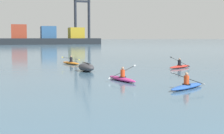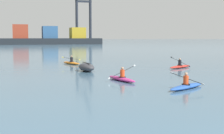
{
  "view_description": "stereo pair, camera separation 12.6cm",
  "coord_description": "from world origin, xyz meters",
  "px_view_note": "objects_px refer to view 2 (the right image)",
  "views": [
    {
      "loc": [
        -8.5,
        -5.99,
        2.96
      ],
      "look_at": [
        -1.33,
        18.26,
        0.6
      ],
      "focal_mm": 51.84,
      "sensor_mm": 36.0,
      "label": 1
    },
    {
      "loc": [
        -8.38,
        -6.03,
        2.96
      ],
      "look_at": [
        -1.33,
        18.26,
        0.6
      ],
      "focal_mm": 51.84,
      "sensor_mm": 36.0,
      "label": 2
    }
  ],
  "objects_px": {
    "kayak_orange": "(71,63)",
    "kayak_red": "(180,66)",
    "gantry_crane_west_mid": "(84,9)",
    "capsized_dinghy": "(86,67)",
    "kayak_magenta": "(122,78)",
    "container_barge": "(49,38)",
    "kayak_blue": "(187,86)"
  },
  "relations": [
    {
      "from": "kayak_blue",
      "to": "kayak_magenta",
      "type": "relative_size",
      "value": 0.93
    },
    {
      "from": "container_barge",
      "to": "kayak_blue",
      "type": "bearing_deg",
      "value": -91.37
    },
    {
      "from": "gantry_crane_west_mid",
      "to": "kayak_red",
      "type": "bearing_deg",
      "value": -96.86
    },
    {
      "from": "capsized_dinghy",
      "to": "kayak_magenta",
      "type": "height_order",
      "value": "kayak_magenta"
    },
    {
      "from": "container_barge",
      "to": "kayak_blue",
      "type": "relative_size",
      "value": 12.74
    },
    {
      "from": "capsized_dinghy",
      "to": "kayak_red",
      "type": "relative_size",
      "value": 0.84
    },
    {
      "from": "kayak_red",
      "to": "kayak_magenta",
      "type": "relative_size",
      "value": 0.94
    },
    {
      "from": "container_barge",
      "to": "capsized_dinghy",
      "type": "xyz_separation_m",
      "value": [
        -6.34,
        -104.52,
        -2.2
      ]
    },
    {
      "from": "capsized_dinghy",
      "to": "kayak_blue",
      "type": "relative_size",
      "value": 0.85
    },
    {
      "from": "kayak_orange",
      "to": "gantry_crane_west_mid",
      "type": "bearing_deg",
      "value": 78.05
    },
    {
      "from": "gantry_crane_west_mid",
      "to": "kayak_blue",
      "type": "relative_size",
      "value": 9.31
    },
    {
      "from": "kayak_magenta",
      "to": "kayak_orange",
      "type": "bearing_deg",
      "value": 94.64
    },
    {
      "from": "capsized_dinghy",
      "to": "kayak_red",
      "type": "xyz_separation_m",
      "value": [
        9.21,
        0.42,
        -0.18
      ]
    },
    {
      "from": "gantry_crane_west_mid",
      "to": "kayak_red",
      "type": "height_order",
      "value": "gantry_crane_west_mid"
    },
    {
      "from": "capsized_dinghy",
      "to": "container_barge",
      "type": "bearing_deg",
      "value": 86.53
    },
    {
      "from": "kayak_orange",
      "to": "kayak_magenta",
      "type": "xyz_separation_m",
      "value": [
        1.16,
        -14.29,
        0.0
      ]
    },
    {
      "from": "gantry_crane_west_mid",
      "to": "kayak_red",
      "type": "distance_m",
      "value": 120.7
    },
    {
      "from": "container_barge",
      "to": "kayak_magenta",
      "type": "distance_m",
      "value": 111.3
    },
    {
      "from": "capsized_dinghy",
      "to": "kayak_blue",
      "type": "bearing_deg",
      "value": -71.74
    },
    {
      "from": "gantry_crane_west_mid",
      "to": "kayak_blue",
      "type": "bearing_deg",
      "value": -98.71
    },
    {
      "from": "gantry_crane_west_mid",
      "to": "kayak_magenta",
      "type": "bearing_deg",
      "value": -100.11
    },
    {
      "from": "container_barge",
      "to": "kayak_red",
      "type": "xyz_separation_m",
      "value": [
        2.87,
        -104.09,
        -2.38
      ]
    },
    {
      "from": "capsized_dinghy",
      "to": "kayak_red",
      "type": "distance_m",
      "value": 9.23
    },
    {
      "from": "kayak_red",
      "to": "kayak_blue",
      "type": "bearing_deg",
      "value": -116.46
    },
    {
      "from": "container_barge",
      "to": "kayak_magenta",
      "type": "bearing_deg",
      "value": -92.72
    },
    {
      "from": "container_barge",
      "to": "kayak_blue",
      "type": "xyz_separation_m",
      "value": [
        -2.75,
        -115.4,
        -2.38
      ]
    },
    {
      "from": "capsized_dinghy",
      "to": "kayak_orange",
      "type": "distance_m",
      "value": 7.66
    },
    {
      "from": "kayak_orange",
      "to": "kayak_red",
      "type": "height_order",
      "value": "kayak_red"
    },
    {
      "from": "gantry_crane_west_mid",
      "to": "kayak_magenta",
      "type": "height_order",
      "value": "gantry_crane_west_mid"
    },
    {
      "from": "kayak_blue",
      "to": "kayak_magenta",
      "type": "xyz_separation_m",
      "value": [
        -2.52,
        4.25,
        0.0
      ]
    },
    {
      "from": "gantry_crane_west_mid",
      "to": "kayak_orange",
      "type": "bearing_deg",
      "value": -101.95
    },
    {
      "from": "kayak_orange",
      "to": "capsized_dinghy",
      "type": "bearing_deg",
      "value": -89.28
    }
  ]
}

